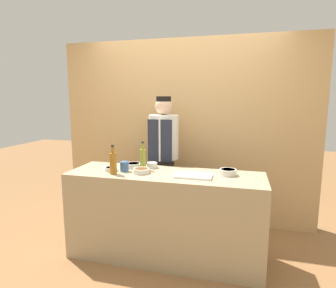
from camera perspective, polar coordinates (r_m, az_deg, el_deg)
name	(u,v)px	position (r m, az deg, el deg)	size (l,w,h in m)	color
ground_plane	(165,255)	(3.20, -0.59, -21.68)	(14.00, 14.00, 0.00)	olive
cabinet_wall	(185,132)	(3.77, 3.48, 2.47)	(3.37, 0.18, 2.40)	tan
counter	(165,215)	(2.99, -0.61, -14.28)	(1.98, 0.61, 0.90)	tan
sauce_bowl_orange	(228,172)	(2.83, 12.10, -5.55)	(0.17, 0.17, 0.06)	silver
sauce_bowl_purple	(152,165)	(3.06, -3.25, -4.25)	(0.11, 0.11, 0.06)	silver
sauce_bowl_brown	(141,171)	(2.85, -5.43, -5.38)	(0.16, 0.16, 0.05)	silver
sauce_bowl_yellow	(111,169)	(2.99, -11.51, -4.96)	(0.13, 0.13, 0.04)	silver
sauce_bowl_green	(133,165)	(3.10, -7.03, -4.26)	(0.16, 0.16, 0.05)	silver
cutting_board	(193,176)	(2.73, 5.20, -6.43)	(0.36, 0.21, 0.02)	white
bottle_oil	(143,158)	(2.99, -5.12, -2.95)	(0.06, 0.06, 0.30)	olive
bottle_amber	(113,163)	(2.84, -11.10, -3.75)	(0.07, 0.07, 0.29)	#9E661E
cup_blue	(124,166)	(2.94, -8.86, -4.53)	(0.09, 0.09, 0.10)	#386093
chef_center	(164,159)	(3.45, -0.88, -3.13)	(0.36, 0.36, 1.67)	#28282D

